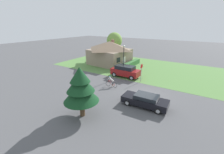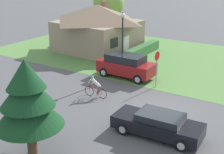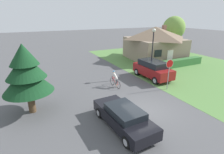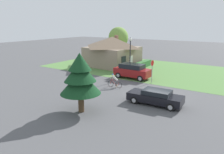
# 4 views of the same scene
# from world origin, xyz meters

# --- Properties ---
(ground_plane) EXTENTS (140.00, 140.00, 0.00)m
(ground_plane) POSITION_xyz_m (0.00, 0.00, 0.00)
(ground_plane) COLOR #515154
(grass_verge_right) EXTENTS (16.00, 36.00, 0.01)m
(grass_verge_right) POSITION_xyz_m (11.59, 4.00, 0.01)
(grass_verge_right) COLOR #568442
(grass_verge_right) RESTS_ON ground
(cottage_house) EXTENTS (8.16, 8.57, 4.92)m
(cottage_house) POSITION_xyz_m (10.61, 12.05, 2.48)
(cottage_house) COLOR gray
(cottage_house) RESTS_ON ground
(hedge_row) EXTENTS (9.54, 0.90, 0.95)m
(hedge_row) POSITION_xyz_m (9.81, 7.20, 0.47)
(hedge_row) COLOR #387038
(hedge_row) RESTS_ON ground
(sedan_left_lane) EXTENTS (2.01, 4.82, 1.33)m
(sedan_left_lane) POSITION_xyz_m (-2.26, -0.91, 0.68)
(sedan_left_lane) COLOR black
(sedan_left_lane) RESTS_ON ground
(cyclist) EXTENTS (0.44, 1.75, 1.51)m
(cyclist) POSITION_xyz_m (0.21, 4.87, 0.72)
(cyclist) COLOR black
(cyclist) RESTS_ON ground
(parked_suv_right) EXTENTS (2.04, 4.59, 1.88)m
(parked_suv_right) POSITION_xyz_m (4.83, 5.18, 0.98)
(parked_suv_right) COLOR maroon
(parked_suv_right) RESTS_ON ground
(stop_sign) EXTENTS (0.73, 0.08, 2.76)m
(stop_sign) POSITION_xyz_m (4.14, 2.20, 1.96)
(stop_sign) COLOR gray
(stop_sign) RESTS_ON ground
(street_lamp) EXTENTS (0.37, 0.37, 5.20)m
(street_lamp) POSITION_xyz_m (4.94, 5.60, 3.60)
(street_lamp) COLOR black
(street_lamp) RESTS_ON ground
(conifer_tall_near) EXTENTS (3.21, 3.21, 4.76)m
(conifer_tall_near) POSITION_xyz_m (-7.06, 3.41, 2.91)
(conifer_tall_near) COLOR #4C3823
(conifer_tall_near) RESTS_ON ground
(deciduous_tree_right) EXTENTS (3.82, 3.82, 6.22)m
(deciduous_tree_right) POSITION_xyz_m (17.05, 14.87, 4.21)
(deciduous_tree_right) COLOR #4C3823
(deciduous_tree_right) RESTS_ON ground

